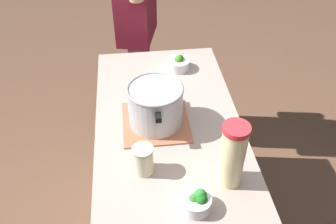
{
  "coord_description": "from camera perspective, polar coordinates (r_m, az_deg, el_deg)",
  "views": [
    {
      "loc": [
        -1.22,
        0.14,
        1.98
      ],
      "look_at": [
        0.0,
        0.0,
        0.94
      ],
      "focal_mm": 39.61,
      "sensor_mm": 36.0,
      "label": 1
    }
  ],
  "objects": [
    {
      "name": "counter_slab",
      "position": [
        1.96,
        0.0,
        -11.08
      ],
      "size": [
        1.19,
        0.64,
        0.89
      ],
      "primitive_type": "cube",
      "color": "tan",
      "rests_on": "ground_plane"
    },
    {
      "name": "dish_cloth",
      "position": [
        1.63,
        -1.88,
        -1.57
      ],
      "size": [
        0.29,
        0.29,
        0.01
      ],
      "primitive_type": "cube",
      "color": "#AD6344",
      "rests_on": "counter_slab"
    },
    {
      "name": "cooking_pot",
      "position": [
        1.56,
        -1.96,
        1.14
      ],
      "size": [
        0.31,
        0.24,
        0.18
      ],
      "color": "#B7B7BC",
      "rests_on": "dish_cloth"
    },
    {
      "name": "lemonade_pitcher",
      "position": [
        1.33,
        9.88,
        -6.52
      ],
      "size": [
        0.09,
        0.09,
        0.27
      ],
      "color": "#F8E6A2",
      "rests_on": "counter_slab"
    },
    {
      "name": "mason_jar",
      "position": [
        1.4,
        -3.84,
        -7.34
      ],
      "size": [
        0.08,
        0.08,
        0.12
      ],
      "color": "beige",
      "rests_on": "counter_slab"
    },
    {
      "name": "broccoli_bowl_front",
      "position": [
        1.95,
        1.63,
        7.54
      ],
      "size": [
        0.12,
        0.12,
        0.08
      ],
      "color": "silver",
      "rests_on": "counter_slab"
    },
    {
      "name": "broccoli_bowl_center",
      "position": [
        1.31,
        4.51,
        -13.59
      ],
      "size": [
        0.11,
        0.11,
        0.08
      ],
      "color": "silver",
      "rests_on": "counter_slab"
    },
    {
      "name": "person_cook",
      "position": [
        2.41,
        -4.82,
        13.64
      ],
      "size": [
        0.5,
        0.28,
        1.64
      ],
      "color": "slate",
      "rests_on": "ground_plane"
    }
  ]
}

